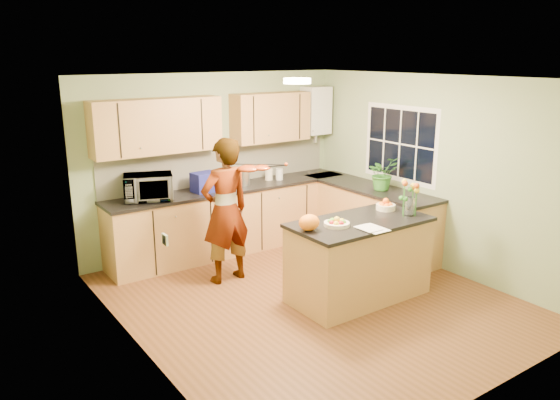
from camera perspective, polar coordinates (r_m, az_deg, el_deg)
floor at (r=6.41m, az=3.25°, el=-10.34°), size 4.50×4.50×0.00m
ceiling at (r=5.80m, az=3.62°, el=12.59°), size 4.00×4.50×0.02m
wall_back at (r=7.83m, az=-6.85°, el=3.93°), size 4.00×0.02×2.50m
wall_front at (r=4.52m, az=21.45°, el=-5.36°), size 4.00×0.02×2.50m
wall_left at (r=5.04m, az=-14.77°, el=-2.74°), size 0.02×4.50×2.50m
wall_right at (r=7.36m, az=15.76°, el=2.76°), size 0.02×4.50×2.50m
back_counter at (r=7.80m, az=-4.98°, el=-1.95°), size 3.64×0.62×0.94m
right_counter at (r=7.89m, az=9.22°, el=-1.90°), size 0.62×2.24×0.94m
splashback at (r=7.87m, az=-6.15°, el=3.64°), size 3.60×0.02×0.52m
upper_cabinets at (r=7.50m, az=-7.57°, el=8.07°), size 3.20×0.34×0.70m
boiler at (r=8.53m, az=3.77°, el=9.31°), size 0.40×0.30×0.86m
window_right at (r=7.69m, az=12.44°, el=5.75°), size 0.01×1.30×1.05m
light_switch at (r=4.49m, az=-11.93°, el=-4.06°), size 0.02×0.09×0.09m
ceiling_lamp at (r=6.04m, az=1.80°, el=12.34°), size 0.30×0.30×0.07m
peninsula_island at (r=6.35m, az=8.23°, el=-6.14°), size 1.62×0.83×0.93m
fruit_dish at (r=5.96m, az=5.95°, el=-2.34°), size 0.28×0.28×0.10m
orange_bowl at (r=6.66m, az=10.99°, el=-0.53°), size 0.23×0.23×0.13m
flower_vase at (r=6.41m, az=13.52°, el=1.15°), size 0.26×0.26×0.48m
orange_bag at (r=5.78m, az=3.06°, el=-2.36°), size 0.27×0.24×0.18m
papers at (r=5.93m, az=9.67°, el=-2.94°), size 0.24×0.32×0.01m
violinist at (r=6.65m, az=-5.72°, el=-1.15°), size 0.68×0.47×1.80m
violin at (r=6.44m, az=-3.33°, el=3.30°), size 0.65×0.56×0.16m
microwave at (r=7.11m, az=-13.59°, el=1.30°), size 0.71×0.59×0.33m
blue_box at (r=7.42m, az=-7.87°, el=1.87°), size 0.35×0.27×0.26m
kettle at (r=7.75m, az=-3.81°, el=2.57°), size 0.18×0.18×0.33m
jar_cream at (r=8.04m, az=-1.18°, el=2.70°), size 0.14×0.14×0.17m
jar_white at (r=8.06m, az=-0.07°, el=2.71°), size 0.12×0.12×0.17m
potted_plant at (r=7.56m, az=10.67°, el=2.77°), size 0.46×0.41×0.46m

